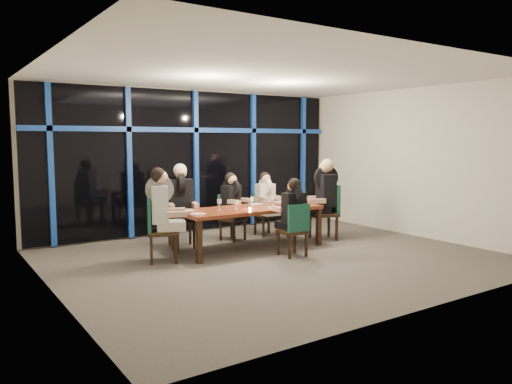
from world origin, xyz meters
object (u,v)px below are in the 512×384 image
Objects in this scene: chair_far_right at (264,211)px; diner_end_left at (162,201)px; chair_near_mid at (295,227)px; diner_far_right at (266,194)px; dining_table at (250,212)px; chair_far_mid at (230,214)px; diner_far_mid at (232,196)px; water_pitcher at (291,200)px; diner_near_mid at (293,205)px; wine_bottle at (306,198)px; chair_end_right at (328,209)px; chair_far_left at (180,215)px; chair_end_left at (157,226)px; diner_far_left at (181,193)px; diner_end_right at (324,187)px.

chair_far_right is 2.86m from diner_end_left.
diner_far_right reaches higher than chair_near_mid.
chair_far_mid is (0.13, 0.92, -0.18)m from dining_table.
chair_far_mid is 0.37m from diner_far_mid.
chair_far_mid is at bearing -41.49° from diner_end_left.
diner_end_left reaches higher than water_pitcher.
diner_near_mid is 1.07m from wine_bottle.
chair_far_left is at bearing -90.86° from chair_end_right.
diner_far_mid reaches higher than chair_end_right.
chair_end_right reaches higher than chair_near_mid.
chair_end_left reaches higher than dining_table.
diner_near_mid is 3.00× the size of wine_bottle.
chair_far_left is 1.18× the size of diner_far_mid.
wine_bottle is (2.09, -1.01, -0.13)m from diner_far_left.
diner_far_right is (0.83, 0.05, -0.01)m from diner_far_mid.
diner_end_right reaches higher than diner_far_mid.
chair_near_mid is 1.02× the size of diner_far_mid.
water_pitcher is at bearing -96.13° from chair_far_right.
dining_table is 1.73m from diner_end_right.
diner_far_right is 2.79m from diner_end_left.
diner_far_mid is at bearing -173.11° from diner_far_right.
diner_far_right is 0.86× the size of diner_end_left.
dining_table is 2.47× the size of diner_end_right.
chair_end_right is 1.01m from water_pitcher.
diner_end_left is at bearing -90.00° from chair_end_left.
diner_near_mid is at bearing -37.47° from diner_far_left.
chair_end_right is 1.03× the size of diner_end_right.
chair_far_mid is at bearing 20.29° from diner_far_left.
chair_far_right is 1.20m from water_pitcher.
chair_far_left is 1.15× the size of chair_far_mid.
chair_end_right reaches higher than chair_far_right.
dining_table is 0.88m from diner_far_mid.
chair_end_right is at bearing -4.88° from chair_far_left.
diner_far_mid is 1.80m from diner_end_right.
chair_end_right is 1.30m from diner_far_right.
diner_far_left is 1.10m from diner_far_mid.
chair_end_left is 1.20× the size of diner_far_right.
wine_bottle is (0.83, 0.67, -0.00)m from diner_near_mid.
chair_far_right is at bearing 97.48° from water_pitcher.
chair_far_mid is 3.09× the size of wine_bottle.
diner_end_left reaches higher than chair_end_left.
diner_far_right is at bearing 17.63° from diner_far_left.
dining_table is at bearing -174.04° from water_pitcher.
chair_end_right is 5.15× the size of water_pitcher.
wine_bottle is at bearing -66.64° from chair_far_mid.
chair_far_mid is 1.03× the size of diner_near_mid.
diner_near_mid is at bearing -107.03° from chair_far_right.
chair_near_mid is at bearing -104.00° from chair_far_mid.
wine_bottle is (0.84, 0.75, 0.36)m from chair_near_mid.
dining_table is at bearing -134.12° from diner_far_right.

